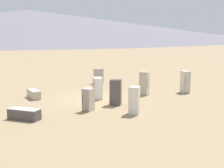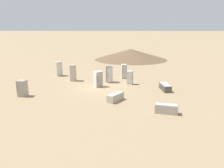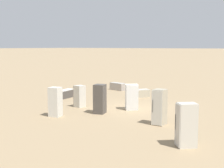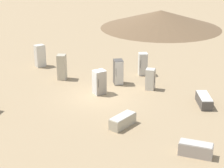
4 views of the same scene
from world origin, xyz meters
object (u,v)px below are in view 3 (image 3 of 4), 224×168
discarded_fridge_1 (100,99)px  discarded_fridge_6 (159,107)px  discarded_fridge_9 (139,93)px  discarded_fridge_5 (55,102)px  discarded_fridge_8 (186,125)px  discarded_fridge_4 (80,96)px  discarded_fridge_3 (132,97)px  discarded_fridge_0 (118,86)px  discarded_fridge_7 (65,94)px

discarded_fridge_1 → discarded_fridge_6: bearing=-23.0°
discarded_fridge_1 → discarded_fridge_9: (6.31, 1.20, -0.55)m
discarded_fridge_5 → discarded_fridge_8: discarded_fridge_8 is taller
discarded_fridge_8 → discarded_fridge_9: bearing=-3.5°
discarded_fridge_9 → discarded_fridge_4: bearing=109.3°
discarded_fridge_6 → discarded_fridge_8: (-2.50, -2.54, -0.03)m
discarded_fridge_1 → discarded_fridge_3: discarded_fridge_1 is taller
discarded_fridge_0 → discarded_fridge_9: size_ratio=0.94×
discarded_fridge_1 → discarded_fridge_4: bearing=144.5°
discarded_fridge_4 → discarded_fridge_8: bearing=-105.9°
discarded_fridge_3 → discarded_fridge_7: (0.70, 6.63, -0.49)m
discarded_fridge_6 → discarded_fridge_9: size_ratio=1.05×
discarded_fridge_1 → discarded_fridge_6: 4.14m
discarded_fridge_6 → discarded_fridge_7: (3.01, 9.83, -0.60)m
discarded_fridge_6 → discarded_fridge_9: 8.51m
discarded_fridge_3 → discarded_fridge_8: discarded_fridge_8 is taller
discarded_fridge_5 → discarded_fridge_7: bearing=115.8°
discarded_fridge_0 → discarded_fridge_6: 12.79m
discarded_fridge_0 → discarded_fridge_8: 16.34m
discarded_fridge_0 → discarded_fridge_5: (-10.83, -3.45, 0.51)m
discarded_fridge_7 → discarded_fridge_9: (3.59, -4.49, 0.00)m
discarded_fridge_1 → discarded_fridge_7: bearing=135.5°
discarded_fridge_3 → discarded_fridge_9: bearing=74.3°
discarded_fridge_1 → discarded_fridge_8: size_ratio=0.98×
discarded_fridge_0 → discarded_fridge_7: bearing=3.5°
discarded_fridge_0 → discarded_fridge_1: bearing=40.3°
discarded_fridge_6 → discarded_fridge_9: (6.60, 5.34, -0.60)m
discarded_fridge_1 → discarded_fridge_5: 2.63m
discarded_fridge_4 → discarded_fridge_7: bearing=64.4°
discarded_fridge_0 → discarded_fridge_5: size_ratio=0.98×
discarded_fridge_1 → discarded_fridge_8: discarded_fridge_8 is taller
discarded_fridge_0 → discarded_fridge_9: discarded_fridge_0 is taller
discarded_fridge_7 → discarded_fridge_4: bearing=139.6°
discarded_fridge_4 → discarded_fridge_8: 9.60m
discarded_fridge_3 → discarded_fridge_6: bearing=-78.0°
discarded_fridge_3 → discarded_fridge_5: bearing=-162.5°
discarded_fridge_3 → discarded_fridge_0: bearing=89.4°
discarded_fridge_0 → discarded_fridge_6: (-8.96, -9.10, 0.58)m
discarded_fridge_0 → discarded_fridge_9: bearing=68.4°
discarded_fridge_1 → discarded_fridge_9: bearing=81.8°
discarded_fridge_9 → discarded_fridge_1: bearing=130.8°
discarded_fridge_4 → discarded_fridge_5: size_ratio=0.86×
discarded_fridge_0 → discarded_fridge_7: size_ratio=0.85×
discarded_fridge_6 → discarded_fridge_8: discarded_fridge_6 is taller
discarded_fridge_6 → discarded_fridge_7: 10.30m
discarded_fridge_8 → discarded_fridge_9: (9.10, 7.88, -0.57)m
discarded_fridge_0 → discarded_fridge_8: discarded_fridge_8 is taller
discarded_fridge_0 → discarded_fridge_5: discarded_fridge_5 is taller
discarded_fridge_1 → discarded_fridge_4: discarded_fridge_1 is taller
discarded_fridge_0 → discarded_fridge_7: discarded_fridge_0 is taller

